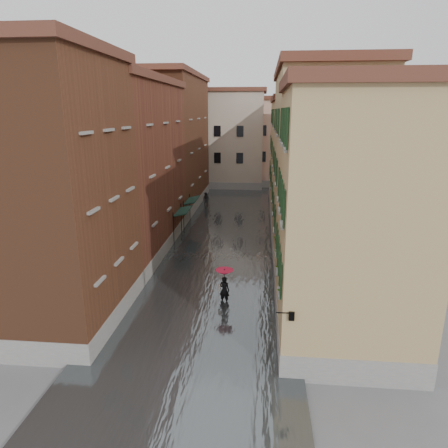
% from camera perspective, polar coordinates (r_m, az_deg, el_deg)
% --- Properties ---
extents(ground, '(120.00, 120.00, 0.00)m').
position_cam_1_polar(ground, '(22.90, -2.91, -11.78)').
color(ground, '#5D5D60').
rests_on(ground, ground).
extents(floodwater, '(10.00, 60.00, 0.20)m').
position_cam_1_polar(floodwater, '(34.81, 0.20, -1.69)').
color(floodwater, '#464C4E').
rests_on(floodwater, ground).
extents(building_left_near, '(6.00, 8.00, 13.00)m').
position_cam_1_polar(building_left_near, '(21.08, -23.22, 3.31)').
color(building_left_near, brown).
rests_on(building_left_near, ground).
extents(building_left_mid, '(6.00, 14.00, 12.50)m').
position_cam_1_polar(building_left_mid, '(31.05, -13.58, 7.37)').
color(building_left_mid, brown).
rests_on(building_left_mid, ground).
extents(building_left_far, '(6.00, 16.00, 14.00)m').
position_cam_1_polar(building_left_far, '(45.32, -7.47, 11.20)').
color(building_left_far, brown).
rests_on(building_left_far, ground).
extents(building_right_near, '(6.00, 8.00, 11.50)m').
position_cam_1_polar(building_right_near, '(19.09, 17.17, 0.37)').
color(building_right_near, tan).
rests_on(building_right_near, ground).
extents(building_right_mid, '(6.00, 14.00, 13.00)m').
position_cam_1_polar(building_right_mid, '(29.59, 13.21, 7.48)').
color(building_right_mid, tan).
rests_on(building_right_mid, ground).
extents(building_right_far, '(6.00, 16.00, 11.50)m').
position_cam_1_polar(building_right_far, '(44.48, 10.71, 9.35)').
color(building_right_far, tan).
rests_on(building_right_far, ground).
extents(building_end_cream, '(12.00, 9.00, 13.00)m').
position_cam_1_polar(building_end_cream, '(58.50, -0.44, 11.88)').
color(building_end_cream, '#C2B29A').
rests_on(building_end_cream, ground).
extents(building_end_pink, '(10.00, 9.00, 12.00)m').
position_cam_1_polar(building_end_pink, '(60.29, 8.47, 11.35)').
color(building_end_pink, '#CF9E92').
rests_on(building_end_pink, ground).
extents(awning_near, '(1.09, 3.18, 2.80)m').
position_cam_1_polar(awning_near, '(33.54, -5.92, 1.75)').
color(awning_near, black).
rests_on(awning_near, ground).
extents(awning_far, '(1.09, 3.21, 2.80)m').
position_cam_1_polar(awning_far, '(37.54, -4.67, 3.31)').
color(awning_far, black).
rests_on(awning_far, ground).
extents(wall_lantern, '(0.71, 0.22, 0.35)m').
position_cam_1_polar(wall_lantern, '(16.03, 9.55, -12.75)').
color(wall_lantern, black).
rests_on(wall_lantern, ground).
extents(window_planters, '(0.59, 8.14, 0.84)m').
position_cam_1_polar(window_planters, '(20.59, 8.10, -4.49)').
color(window_planters, '#956331').
rests_on(window_planters, ground).
extents(pedestrian_main, '(1.04, 1.04, 2.06)m').
position_cam_1_polar(pedestrian_main, '(22.70, 0.05, -8.36)').
color(pedestrian_main, black).
rests_on(pedestrian_main, ground).
extents(pedestrian_far, '(0.92, 0.77, 1.67)m').
position_cam_1_polar(pedestrian_far, '(45.53, -2.56, 3.49)').
color(pedestrian_far, '#232325').
rests_on(pedestrian_far, ground).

